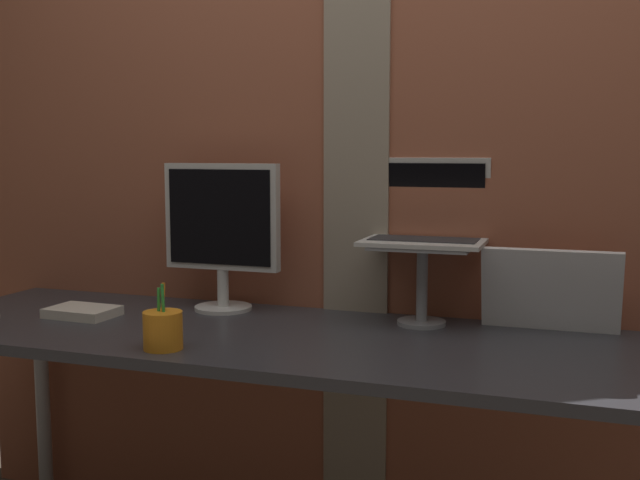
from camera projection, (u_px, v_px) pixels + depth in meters
brick_wall_back at (397, 120)px, 2.30m from camera, size 3.06×0.16×2.70m
desk at (308, 358)px, 2.04m from camera, size 2.37×0.70×0.76m
monitor at (222, 225)px, 2.34m from camera, size 0.38×0.18×0.46m
laptop_stand at (422, 271)px, 2.15m from camera, size 0.28×0.22×0.23m
laptop at (428, 219)px, 2.19m from camera, size 0.34×0.27×0.25m
whiteboard_panel at (550, 291)px, 2.07m from camera, size 0.37×0.08×0.24m
pen_cup at (163, 330)px, 1.89m from camera, size 0.10×0.10×0.17m
paper_clutter_stack at (82, 312)px, 2.27m from camera, size 0.21×0.15×0.03m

